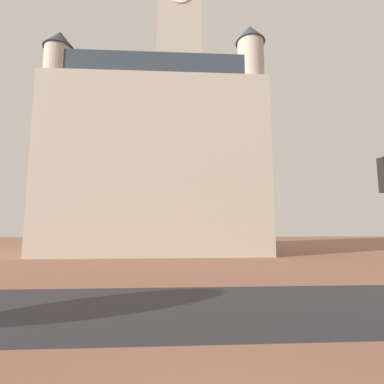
# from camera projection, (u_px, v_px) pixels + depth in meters

# --- Properties ---
(ground_plane) EXTENTS (120.00, 120.00, 0.00)m
(ground_plane) POSITION_uv_depth(u_px,v_px,m) (196.00, 294.00, 12.09)
(ground_plane) COLOR #93604C
(street_asphalt_strip) EXTENTS (120.00, 6.57, 0.00)m
(street_asphalt_strip) POSITION_uv_depth(u_px,v_px,m) (199.00, 307.00, 10.23)
(street_asphalt_strip) COLOR #2D2D33
(street_asphalt_strip) RESTS_ON ground_plane
(landmark_building) EXTENTS (23.51, 11.70, 38.14)m
(landmark_building) POSITION_uv_depth(u_px,v_px,m) (161.00, 152.00, 32.09)
(landmark_building) COLOR #B2A893
(landmark_building) RESTS_ON ground_plane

